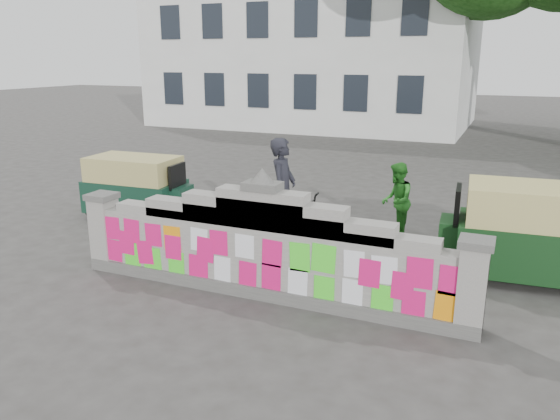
{
  "coord_description": "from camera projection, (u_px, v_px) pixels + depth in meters",
  "views": [
    {
      "loc": [
        3.33,
        -7.03,
        3.57
      ],
      "look_at": [
        -0.15,
        1.0,
        1.1
      ],
      "focal_mm": 35.0,
      "sensor_mm": 36.0,
      "label": 1
    }
  ],
  "objects": [
    {
      "name": "cyclist_rider",
      "position": [
        283.0,
        203.0,
        10.07
      ],
      "size": [
        0.52,
        0.74,
        1.92
      ],
      "primitive_type": "imported",
      "rotation": [
        0.0,
        0.0,
        1.67
      ],
      "color": "black",
      "rests_on": "ground"
    },
    {
      "name": "building",
      "position": [
        318.0,
        48.0,
        29.46
      ],
      "size": [
        16.0,
        10.0,
        8.9
      ],
      "color": "silver",
      "rests_on": "ground"
    },
    {
      "name": "ground",
      "position": [
        263.0,
        295.0,
        8.45
      ],
      "size": [
        100.0,
        100.0,
        0.0
      ],
      "primitive_type": "plane",
      "color": "#383533",
      "rests_on": "ground"
    },
    {
      "name": "parapet_wall",
      "position": [
        263.0,
        250.0,
        8.24
      ],
      "size": [
        6.48,
        0.44,
        2.01
      ],
      "color": "#4C4C49",
      "rests_on": "ground"
    },
    {
      "name": "pedestrian",
      "position": [
        396.0,
        201.0,
        10.96
      ],
      "size": [
        0.71,
        0.84,
        1.55
      ],
      "primitive_type": "imported",
      "rotation": [
        0.0,
        0.0,
        -1.4
      ],
      "color": "#257921",
      "rests_on": "ground"
    },
    {
      "name": "cyclist_bike",
      "position": [
        283.0,
        223.0,
        10.18
      ],
      "size": [
        2.22,
        0.96,
        1.13
      ],
      "primitive_type": "imported",
      "rotation": [
        0.0,
        0.0,
        1.67
      ],
      "color": "black",
      "rests_on": "ground"
    },
    {
      "name": "rickshaw_left",
      "position": [
        137.0,
        186.0,
        12.41
      ],
      "size": [
        2.55,
        1.28,
        1.4
      ],
      "rotation": [
        0.0,
        0.0,
        0.05
      ],
      "color": "#103223",
      "rests_on": "ground"
    },
    {
      "name": "rickshaw_right",
      "position": [
        533.0,
        232.0,
        8.86
      ],
      "size": [
        2.9,
        1.5,
        1.58
      ],
      "rotation": [
        0.0,
        0.0,
        3.22
      ],
      "color": "#113415",
      "rests_on": "ground"
    }
  ]
}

